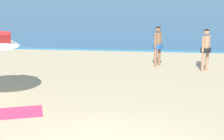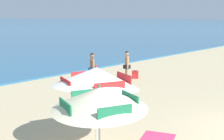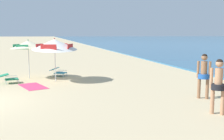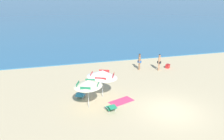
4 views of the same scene
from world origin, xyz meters
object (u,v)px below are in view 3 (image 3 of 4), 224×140
object	(u,v)px
beach_towel	(33,86)
person_standing_beside	(218,83)
beach_umbrella_striped_second	(55,44)
lounge_chair_beside_umbrella	(9,78)
beach_umbrella_striped_main	(28,45)
lounge_chair_under_umbrella	(58,71)
person_standing_near_shore	(204,73)

from	to	relation	value
beach_towel	person_standing_beside	bearing A→B (deg)	44.22
beach_umbrella_striped_second	lounge_chair_beside_umbrella	xyz separation A→B (m)	(0.05, -2.23, -1.61)
beach_umbrella_striped_main	lounge_chair_under_umbrella	bearing A→B (deg)	103.02
person_standing_near_shore	beach_towel	distance (m)	7.47
lounge_chair_under_umbrella	beach_towel	world-z (taller)	lounge_chair_under_umbrella
lounge_chair_under_umbrella	lounge_chair_beside_umbrella	bearing A→B (deg)	-54.85
person_standing_near_shore	person_standing_beside	world-z (taller)	person_standing_near_shore
lounge_chair_under_umbrella	beach_towel	distance (m)	3.10
person_standing_near_shore	beach_umbrella_striped_main	bearing A→B (deg)	-133.91
person_standing_near_shore	lounge_chair_beside_umbrella	bearing A→B (deg)	-123.80
beach_umbrella_striped_main	beach_towel	xyz separation A→B (m)	(2.46, 0.30, -1.83)
beach_umbrella_striped_second	lounge_chair_under_umbrella	xyz separation A→B (m)	(-1.67, 0.20, -1.61)
lounge_chair_under_umbrella	person_standing_near_shore	distance (m)	8.42
beach_towel	lounge_chair_beside_umbrella	bearing A→B (deg)	-133.27
lounge_chair_under_umbrella	beach_towel	size ratio (longest dim) A/B	0.56
beach_umbrella_striped_second	beach_towel	distance (m)	2.45
lounge_chair_under_umbrella	beach_umbrella_striped_main	bearing A→B (deg)	-76.98
lounge_chair_beside_umbrella	person_standing_beside	xyz separation A→B (m)	(6.85, 6.76, 0.68)
beach_umbrella_striped_main	lounge_chair_under_umbrella	world-z (taller)	beach_umbrella_striped_main
beach_umbrella_striped_second	beach_towel	xyz separation A→B (m)	(1.16, -1.06, -1.88)
lounge_chair_beside_umbrella	beach_towel	size ratio (longest dim) A/B	0.53
lounge_chair_under_umbrella	lounge_chair_beside_umbrella	size ratio (longest dim) A/B	1.06
lounge_chair_under_umbrella	person_standing_beside	xyz separation A→B (m)	(8.57, 4.33, 0.69)
person_standing_near_shore	beach_towel	size ratio (longest dim) A/B	0.93
person_standing_beside	person_standing_near_shore	bearing A→B (deg)	159.07
lounge_chair_beside_umbrella	beach_towel	world-z (taller)	lounge_chair_beside_umbrella
person_standing_beside	beach_umbrella_striped_second	bearing A→B (deg)	-146.72
beach_umbrella_striped_main	lounge_chair_beside_umbrella	xyz separation A→B (m)	(1.35, -0.87, -1.56)
beach_umbrella_striped_main	lounge_chair_under_umbrella	size ratio (longest dim) A/B	2.55
beach_umbrella_striped_second	lounge_chair_under_umbrella	size ratio (longest dim) A/B	2.34
lounge_chair_beside_umbrella	person_standing_near_shore	distance (m)	9.02
beach_umbrella_striped_main	person_standing_near_shore	world-z (taller)	beach_umbrella_striped_main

